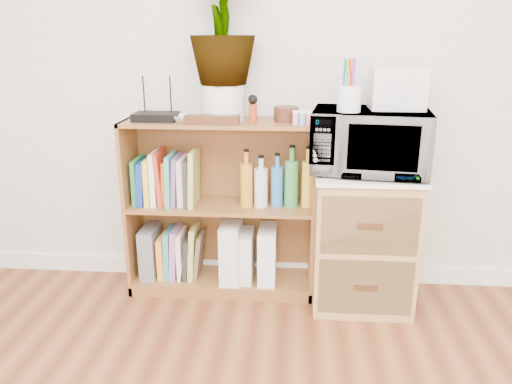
# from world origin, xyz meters

# --- Properties ---
(skirting_board) EXTENTS (4.00, 0.02, 0.10)m
(skirting_board) POSITION_xyz_m (0.00, 2.24, 0.05)
(skirting_board) COLOR white
(skirting_board) RESTS_ON ground
(bookshelf) EXTENTS (1.00, 0.30, 0.95)m
(bookshelf) POSITION_xyz_m (-0.35, 2.10, 0.47)
(bookshelf) COLOR brown
(bookshelf) RESTS_ON ground
(wicker_unit) EXTENTS (0.50, 0.45, 0.70)m
(wicker_unit) POSITION_xyz_m (0.40, 2.02, 0.35)
(wicker_unit) COLOR #9E7542
(wicker_unit) RESTS_ON ground
(microwave) EXTENTS (0.59, 0.44, 0.31)m
(microwave) POSITION_xyz_m (0.40, 2.02, 0.87)
(microwave) COLOR white
(microwave) RESTS_ON wicker_unit
(pen_cup) EXTENTS (0.11, 0.11, 0.12)m
(pen_cup) POSITION_xyz_m (0.29, 1.95, 1.09)
(pen_cup) COLOR white
(pen_cup) RESTS_ON microwave
(small_appliance) EXTENTS (0.25, 0.21, 0.20)m
(small_appliance) POSITION_xyz_m (0.52, 2.06, 1.13)
(small_appliance) COLOR silver
(small_appliance) RESTS_ON microwave
(router) EXTENTS (0.22, 0.15, 0.04)m
(router) POSITION_xyz_m (-0.67, 2.08, 0.97)
(router) COLOR black
(router) RESTS_ON bookshelf
(white_bowl) EXTENTS (0.13, 0.13, 0.03)m
(white_bowl) POSITION_xyz_m (-0.53, 2.07, 0.97)
(white_bowl) COLOR silver
(white_bowl) RESTS_ON bookshelf
(plant_pot) EXTENTS (0.21, 0.21, 0.18)m
(plant_pot) POSITION_xyz_m (-0.33, 2.12, 1.04)
(plant_pot) COLOR silver
(plant_pot) RESTS_ON bookshelf
(potted_plant) EXTENTS (0.33, 0.33, 0.59)m
(potted_plant) POSITION_xyz_m (-0.33, 2.12, 1.43)
(potted_plant) COLOR #326B2B
(potted_plant) RESTS_ON plant_pot
(trinket_box) EXTENTS (0.27, 0.07, 0.04)m
(trinket_box) POSITION_xyz_m (-0.37, 2.00, 0.97)
(trinket_box) COLOR #3C1C10
(trinket_box) RESTS_ON bookshelf
(kokeshi_doll) EXTENTS (0.04, 0.04, 0.09)m
(kokeshi_doll) POSITION_xyz_m (-0.17, 2.06, 1.00)
(kokeshi_doll) COLOR #AB3115
(kokeshi_doll) RESTS_ON bookshelf
(wooden_bowl) EXTENTS (0.13, 0.13, 0.07)m
(wooden_bowl) POSITION_xyz_m (-0.01, 2.11, 0.99)
(wooden_bowl) COLOR #391C0F
(wooden_bowl) RESTS_ON bookshelf
(paint_jars) EXTENTS (0.12, 0.04, 0.06)m
(paint_jars) POSITION_xyz_m (0.07, 2.01, 0.98)
(paint_jars) COLOR pink
(paint_jars) RESTS_ON bookshelf
(file_box) EXTENTS (0.08, 0.22, 0.28)m
(file_box) POSITION_xyz_m (-0.75, 2.10, 0.21)
(file_box) COLOR slate
(file_box) RESTS_ON bookshelf
(magazine_holder_left) EXTENTS (0.10, 0.26, 0.33)m
(magazine_holder_left) POSITION_xyz_m (-0.30, 2.09, 0.23)
(magazine_holder_left) COLOR silver
(magazine_holder_left) RESTS_ON bookshelf
(magazine_holder_mid) EXTENTS (0.09, 0.22, 0.27)m
(magazine_holder_mid) POSITION_xyz_m (-0.22, 2.09, 0.21)
(magazine_holder_mid) COLOR silver
(magazine_holder_mid) RESTS_ON bookshelf
(magazine_holder_right) EXTENTS (0.09, 0.24, 0.30)m
(magazine_holder_right) POSITION_xyz_m (-0.10, 2.09, 0.22)
(magazine_holder_right) COLOR white
(magazine_holder_right) RESTS_ON bookshelf
(cookbooks) EXTENTS (0.34, 0.20, 0.30)m
(cookbooks) POSITION_xyz_m (-0.64, 2.10, 0.63)
(cookbooks) COLOR #217E41
(cookbooks) RESTS_ON bookshelf
(liquor_bottles) EXTENTS (0.38, 0.07, 0.32)m
(liquor_bottles) POSITION_xyz_m (-0.05, 2.10, 0.65)
(liquor_bottles) COLOR #C58825
(liquor_bottles) RESTS_ON bookshelf
(lower_books) EXTENTS (0.25, 0.19, 0.30)m
(lower_books) POSITION_xyz_m (-0.58, 2.10, 0.20)
(lower_books) COLOR orange
(lower_books) RESTS_ON bookshelf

